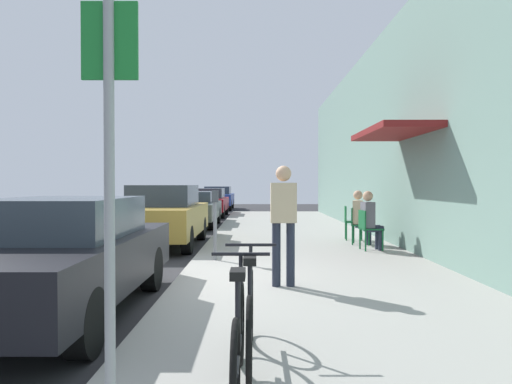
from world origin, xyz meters
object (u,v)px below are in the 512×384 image
parked_car_3 (209,202)px  seated_patron_0 (371,218)px  cafe_chair_2 (351,220)px  parked_car_1 (165,215)px  parked_car_4 (219,198)px  pedestrian_standing (284,215)px  parked_car_0 (61,255)px  parking_meter (216,220)px  cafe_chair_1 (359,223)px  street_sign (111,170)px  cafe_chair_0 (369,227)px  bicycle_0 (251,318)px  seated_patron_1 (361,215)px  parked_car_2 (194,208)px  bicycle_1 (240,341)px

parked_car_3 → seated_patron_0: (4.82, -12.59, 0.11)m
cafe_chair_2 → parked_car_1: bearing=-176.1°
parked_car_4 → pedestrian_standing: (2.71, -22.49, 0.38)m
parked_car_0 → parking_meter: bearing=65.5°
cafe_chair_1 → parking_meter: bearing=-143.4°
street_sign → cafe_chair_0: 8.45m
street_sign → parked_car_1: bearing=99.1°
parked_car_4 → seated_patron_0: parked_car_4 is taller
seated_patron_0 → pedestrian_standing: (-2.11, -3.70, 0.30)m
bicycle_0 → seated_patron_1: size_ratio=1.33×
cafe_chair_2 → seated_patron_1: bearing=-86.2°
parked_car_2 → seated_patron_1: 7.82m
parked_car_2 → parked_car_4: bearing=90.0°
parked_car_4 → parking_meter: bearing=-85.6°
parked_car_4 → cafe_chair_0: 19.38m
seated_patron_1 → street_sign: bearing=-110.8°
parked_car_3 → pedestrian_standing: bearing=-80.6°
parked_car_3 → seated_patron_0: seated_patron_0 is taller
parked_car_4 → bicycle_0: parked_car_4 is taller
street_sign → bicycle_1: bearing=40.0°
parked_car_1 → cafe_chair_2: parked_car_1 is taller
bicycle_1 → parking_meter: bearing=96.5°
parked_car_2 → street_sign: size_ratio=1.69×
parked_car_3 → parking_meter: (1.55, -13.96, 0.18)m
parked_car_1 → parked_car_3: (0.00, 11.00, -0.08)m
bicycle_0 → bicycle_1: 0.57m
parked_car_2 → seated_patron_0: size_ratio=3.41×
parked_car_2 → cafe_chair_2: 7.08m
cafe_chair_0 → cafe_chair_2: size_ratio=1.00×
parked_car_2 → parking_meter: bearing=-79.7°
parked_car_3 → street_sign: (1.50, -20.33, 0.93)m
bicycle_1 → bicycle_0: bearing=82.8°
parking_meter → cafe_chair_2: (3.21, 3.28, -0.26)m
seated_patron_1 → pedestrian_standing: pedestrian_standing is taller
parked_car_0 → cafe_chair_2: size_ratio=5.06×
seated_patron_0 → cafe_chair_2: bearing=91.8°
parked_car_1 → parking_meter: (1.55, -2.96, 0.10)m
parked_car_1 → seated_patron_0: 5.08m
cafe_chair_1 → pedestrian_standing: (-2.05, -4.72, 0.50)m
cafe_chair_2 → cafe_chair_1: bearing=-89.8°
pedestrian_standing → cafe_chair_1: bearing=66.5°
seated_patron_1 → cafe_chair_0: bearing=-93.4°
bicycle_1 → seated_patron_1: seated_patron_1 is taller
parked_car_3 → parked_car_0: bearing=-90.0°
seated_patron_1 → cafe_chair_2: bearing=93.8°
parked_car_2 → parking_meter: parking_meter is taller
parked_car_3 → street_sign: size_ratio=1.69×
parking_meter → seated_patron_1: bearing=35.9°
parked_car_3 → parked_car_4: (0.00, 6.19, 0.03)m
parked_car_3 → parked_car_4: parked_car_4 is taller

